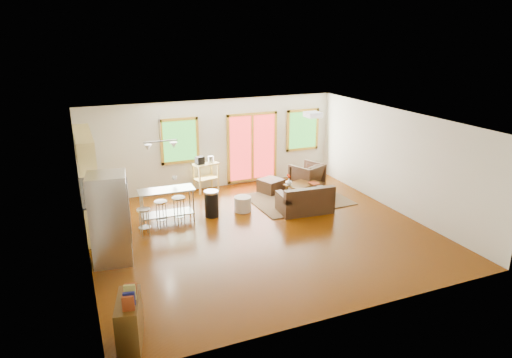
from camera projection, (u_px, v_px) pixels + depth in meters
name	position (u px, v px, depth m)	size (l,w,h in m)	color
floor	(261.00, 232.00, 10.57)	(7.50, 7.00, 0.02)	#3D1A00
ceiling	(261.00, 120.00, 9.76)	(7.50, 7.00, 0.02)	silver
back_wall	(213.00, 144.00, 13.25)	(7.50, 0.02, 2.60)	beige
left_wall	(82.00, 202.00, 8.79)	(0.02, 7.00, 2.60)	beige
right_wall	(397.00, 161.00, 11.55)	(0.02, 7.00, 2.60)	beige
front_wall	(350.00, 243.00, 7.09)	(7.50, 0.02, 2.60)	beige
window_left	(180.00, 141.00, 12.78)	(1.10, 0.05, 1.30)	#20571B
french_doors	(252.00, 147.00, 13.71)	(1.60, 0.05, 2.10)	#B32221
window_right	(303.00, 130.00, 14.21)	(1.10, 0.05, 1.30)	#20571B
rug	(298.00, 199.00, 12.57)	(2.55, 1.96, 0.03)	#425837
loveseat	(305.00, 201.00, 11.66)	(1.40, 0.87, 0.72)	black
coffee_table	(302.00, 185.00, 12.76)	(1.10, 0.86, 0.38)	#3D250A
armchair	(307.00, 175.00, 13.41)	(0.81, 0.76, 0.83)	black
ottoman	(271.00, 186.00, 13.10)	(0.60, 0.60, 0.40)	black
pouf	(243.00, 204.00, 11.74)	(0.44, 0.44, 0.39)	beige
vase	(289.00, 181.00, 12.51)	(0.24, 0.25, 0.31)	silver
book	(311.00, 179.00, 12.54)	(0.23, 0.03, 0.31)	maroon
cabinets	(93.00, 191.00, 10.50)	(0.64, 2.24, 2.30)	#D8BF66
refrigerator	(110.00, 219.00, 8.96)	(0.83, 0.80, 1.84)	#B7BABC
island	(167.00, 200.00, 10.95)	(1.34, 0.57, 0.84)	#B7BABC
cup	(174.00, 178.00, 11.19)	(0.12, 0.10, 0.12)	silver
bar_stool_a	(144.00, 216.00, 10.25)	(0.33, 0.33, 0.65)	#B7BABC
bar_stool_b	(161.00, 208.00, 10.71)	(0.37, 0.37, 0.65)	#B7BABC
bar_stool_c	(179.00, 204.00, 10.87)	(0.39, 0.39, 0.68)	#B7BABC
trash_can	(212.00, 203.00, 11.37)	(0.42, 0.42, 0.67)	black
kitchen_cart	(205.00, 167.00, 13.03)	(0.78, 0.59, 1.07)	#D8BF66
bookshelf	(129.00, 321.00, 6.69)	(0.50, 0.88, 0.98)	#3D250A
ceiling_flush	(313.00, 115.00, 10.90)	(0.35, 0.35, 0.12)	white
pendant_light	(161.00, 146.00, 10.60)	(0.80, 0.18, 0.79)	gray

